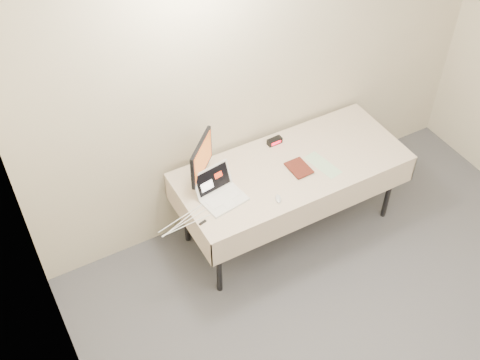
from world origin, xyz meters
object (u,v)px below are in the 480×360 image
monitor (202,159)px  book (291,163)px  table (292,171)px  laptop (219,191)px

monitor → book: (0.65, -0.24, -0.13)m
table → monitor: (-0.70, 0.17, 0.30)m
monitor → book: monitor is taller
laptop → monitor: monitor is taller
table → book: (-0.06, -0.06, 0.17)m
book → table: bearing=46.9°
table → book: 0.19m
table → laptop: laptop is taller
laptop → monitor: 0.27m
laptop → monitor: (-0.04, 0.19, 0.19)m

